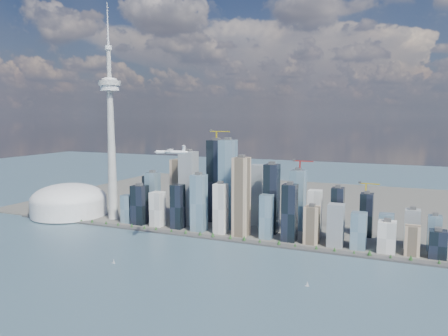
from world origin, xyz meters
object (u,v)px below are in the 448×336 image
at_px(dome_stadium, 69,202).
at_px(airplane, 171,152).
at_px(needle_tower, 111,130).
at_px(sailboat_east, 307,285).
at_px(sailboat_west, 114,262).

xyz_separation_m(dome_stadium, airplane, (422.26, -172.70, 163.85)).
xyz_separation_m(needle_tower, dome_stadium, (-140.00, -10.00, -196.40)).
relative_size(dome_stadium, sailboat_east, 20.76).
xyz_separation_m(dome_stadium, sailboat_west, (353.63, -271.86, -36.15)).
height_order(airplane, sailboat_east, airplane).
xyz_separation_m(needle_tower, sailboat_east, (568.91, -250.39, -232.75)).
bearing_deg(needle_tower, airplane, -32.91).
xyz_separation_m(needle_tower, sailboat_west, (213.63, -281.86, -232.55)).
bearing_deg(dome_stadium, sailboat_east, -18.73).
bearing_deg(needle_tower, sailboat_east, -23.76).
bearing_deg(sailboat_east, needle_tower, 167.27).
height_order(dome_stadium, sailboat_east, dome_stadium).
xyz_separation_m(sailboat_west, sailboat_east, (355.27, 31.47, -0.20)).
xyz_separation_m(needle_tower, airplane, (282.26, -182.70, -32.55)).
bearing_deg(sailboat_west, dome_stadium, 155.26).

